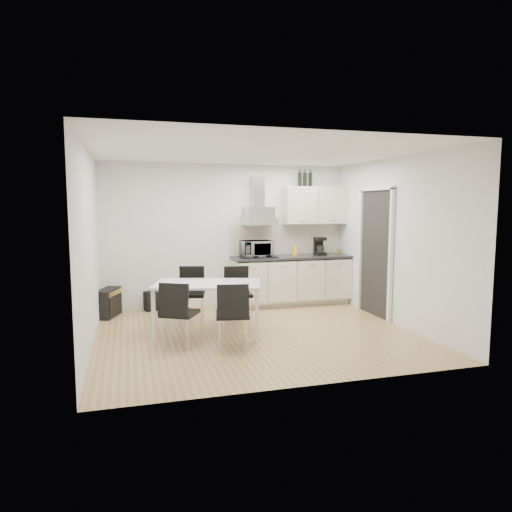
% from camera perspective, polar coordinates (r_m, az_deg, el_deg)
% --- Properties ---
extents(ground, '(4.50, 4.50, 0.00)m').
position_cam_1_polar(ground, '(6.73, 0.09, -9.67)').
color(ground, tan).
rests_on(ground, ground).
extents(wall_back, '(4.50, 0.10, 2.60)m').
position_cam_1_polar(wall_back, '(8.42, -3.61, 2.57)').
color(wall_back, white).
rests_on(wall_back, ground).
extents(wall_front, '(4.50, 0.10, 2.60)m').
position_cam_1_polar(wall_front, '(4.60, 6.87, -0.68)').
color(wall_front, white).
rests_on(wall_front, ground).
extents(wall_left, '(0.10, 4.00, 2.60)m').
position_cam_1_polar(wall_left, '(6.26, -20.14, 0.85)').
color(wall_left, white).
rests_on(wall_left, ground).
extents(wall_right, '(0.10, 4.00, 2.60)m').
position_cam_1_polar(wall_right, '(7.42, 17.07, 1.77)').
color(wall_right, white).
rests_on(wall_right, ground).
extents(ceiling, '(4.50, 4.50, 0.00)m').
position_cam_1_polar(ceiling, '(6.50, 0.09, 12.91)').
color(ceiling, white).
rests_on(ceiling, wall_back).
extents(doorway, '(0.08, 1.04, 2.10)m').
position_cam_1_polar(doorway, '(7.89, 14.61, 0.29)').
color(doorway, white).
rests_on(doorway, ground).
extents(kitchenette, '(2.22, 0.64, 2.52)m').
position_cam_1_polar(kitchenette, '(8.54, 4.55, -0.55)').
color(kitchenette, beige).
rests_on(kitchenette, ground).
extents(dining_table, '(1.68, 1.23, 0.75)m').
position_cam_1_polar(dining_table, '(6.60, -6.05, -3.99)').
color(dining_table, white).
rests_on(dining_table, ground).
extents(chair_far_left, '(0.54, 0.58, 0.88)m').
position_cam_1_polar(chair_far_left, '(7.34, -8.11, -4.83)').
color(chair_far_left, black).
rests_on(chair_far_left, ground).
extents(chair_far_right, '(0.48, 0.54, 0.88)m').
position_cam_1_polar(chair_far_right, '(7.27, -2.27, -4.89)').
color(chair_far_right, black).
rests_on(chair_far_right, ground).
extents(chair_near_left, '(0.63, 0.65, 0.88)m').
position_cam_1_polar(chair_near_left, '(6.11, -9.49, -7.16)').
color(chair_near_left, black).
rests_on(chair_near_left, ground).
extents(chair_near_right, '(0.52, 0.57, 0.88)m').
position_cam_1_polar(chair_near_right, '(5.96, -2.99, -7.41)').
color(chair_near_right, black).
rests_on(chair_near_right, ground).
extents(guitar_amp, '(0.43, 0.61, 0.47)m').
position_cam_1_polar(guitar_amp, '(8.04, -17.96, -5.57)').
color(guitar_amp, black).
rests_on(guitar_amp, ground).
extents(floor_speaker, '(0.26, 0.25, 0.34)m').
position_cam_1_polar(floor_speaker, '(8.30, -13.00, -5.51)').
color(floor_speaker, black).
rests_on(floor_speaker, ground).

